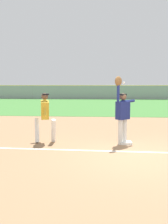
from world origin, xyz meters
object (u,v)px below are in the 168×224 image
object	(u,v)px
first_base	(126,143)
parked_car_tan	(68,93)
fielder	(122,111)
parked_car_silver	(130,93)
runner	(45,114)
parked_car_black	(161,93)
parked_car_red	(98,93)
baseball	(124,83)

from	to	relation	value
first_base	parked_car_tan	distance (m)	31.30
parked_car_tan	fielder	bearing A→B (deg)	-76.02
fielder	parked_car_tan	size ratio (longest dim) A/B	0.51
fielder	parked_car_silver	xyz separation A→B (m)	(3.30, 30.76, -0.45)
runner	parked_car_silver	size ratio (longest dim) A/B	0.38
parked_car_tan	parked_car_silver	xyz separation A→B (m)	(9.52, 0.08, 0.00)
parked_car_tan	parked_car_black	world-z (taller)	same
parked_car_tan	parked_car_silver	distance (m)	9.52
first_base	runner	size ratio (longest dim) A/B	0.22
first_base	parked_car_red	bearing A→B (deg)	93.24
runner	parked_car_black	xyz separation A→B (m)	(10.66, 31.23, -0.32)
baseball	parked_car_red	world-z (taller)	baseball
first_base	parked_car_tan	bearing A→B (deg)	101.74
first_base	parked_car_silver	world-z (taller)	parked_car_silver
fielder	parked_car_tan	world-z (taller)	fielder
first_base	parked_car_silver	xyz separation A→B (m)	(3.16, 30.72, 0.63)
runner	parked_car_red	world-z (taller)	runner
runner	parked_car_red	distance (m)	30.34
runner	parked_car_silver	xyz separation A→B (m)	(5.94, 30.72, -0.32)
runner	parked_car_black	distance (m)	33.00
fielder	first_base	bearing A→B (deg)	-116.43
first_base	runner	distance (m)	2.94
parked_car_tan	parked_car_red	size ratio (longest dim) A/B	1.02
first_base	parked_car_black	size ratio (longest dim) A/B	0.09
parked_car_silver	parked_car_black	size ratio (longest dim) A/B	1.02
parked_car_red	parked_car_silver	xyz separation A→B (m)	(4.87, 0.40, 0.00)
first_base	parked_car_black	bearing A→B (deg)	75.85
runner	parked_car_silver	bearing A→B (deg)	63.57
fielder	parked_car_red	distance (m)	30.40
parked_car_red	parked_car_silver	distance (m)	4.89
fielder	parked_car_black	bearing A→B (deg)	-54.96
baseball	parked_car_tan	world-z (taller)	baseball
first_base	fielder	distance (m)	1.09
first_base	fielder	xyz separation A→B (m)	(-0.14, -0.04, 1.08)
parked_car_silver	first_base	bearing A→B (deg)	-92.36
fielder	runner	world-z (taller)	fielder
runner	parked_car_black	bearing A→B (deg)	55.67
parked_car_tan	parked_car_black	size ratio (longest dim) A/B	1.01
first_base	parked_car_tan	world-z (taller)	parked_car_tan
baseball	parked_car_silver	size ratio (longest dim) A/B	0.02
baseball	runner	bearing A→B (deg)	-175.49
parked_car_red	first_base	bearing A→B (deg)	-86.94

